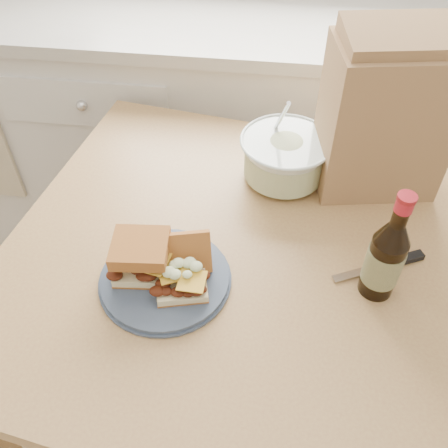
# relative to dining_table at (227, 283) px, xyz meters

# --- Properties ---
(cabinet_run) EXTENTS (2.50, 0.64, 0.94)m
(cabinet_run) POSITION_rel_dining_table_xyz_m (-0.03, 0.89, -0.21)
(cabinet_run) COLOR white
(cabinet_run) RESTS_ON ground
(dining_table) EXTENTS (1.09, 1.09, 0.80)m
(dining_table) POSITION_rel_dining_table_xyz_m (0.00, 0.00, 0.00)
(dining_table) COLOR tan
(dining_table) RESTS_ON ground
(plate) EXTENTS (0.26, 0.26, 0.02)m
(plate) POSITION_rel_dining_table_xyz_m (-0.12, -0.10, 0.13)
(plate) COLOR #3E4C64
(plate) RESTS_ON dining_table
(sandwich_left) EXTENTS (0.12, 0.11, 0.08)m
(sandwich_left) POSITION_rel_dining_table_xyz_m (-0.16, -0.09, 0.18)
(sandwich_left) COLOR beige
(sandwich_left) RESTS_ON plate
(sandwich_right) EXTENTS (0.12, 0.16, 0.08)m
(sandwich_right) POSITION_rel_dining_table_xyz_m (-0.07, -0.10, 0.16)
(sandwich_right) COLOR beige
(sandwich_right) RESTS_ON plate
(coleslaw_bowl) EXTENTS (0.22, 0.22, 0.22)m
(coleslaw_bowl) POSITION_rel_dining_table_xyz_m (0.11, 0.26, 0.17)
(coleslaw_bowl) COLOR white
(coleslaw_bowl) RESTS_ON dining_table
(beer_bottle) EXTENTS (0.07, 0.07, 0.26)m
(beer_bottle) POSITION_rel_dining_table_xyz_m (0.31, -0.07, 0.21)
(beer_bottle) COLOR black
(beer_bottle) RESTS_ON dining_table
(knife) EXTENTS (0.20, 0.11, 0.01)m
(knife) POSITION_rel_dining_table_xyz_m (0.35, 0.00, 0.12)
(knife) COLOR silver
(knife) RESTS_ON dining_table
(paper_bag) EXTENTS (0.30, 0.22, 0.35)m
(paper_bag) POSITION_rel_dining_table_xyz_m (0.32, 0.28, 0.29)
(paper_bag) COLOR #A97852
(paper_bag) RESTS_ON dining_table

